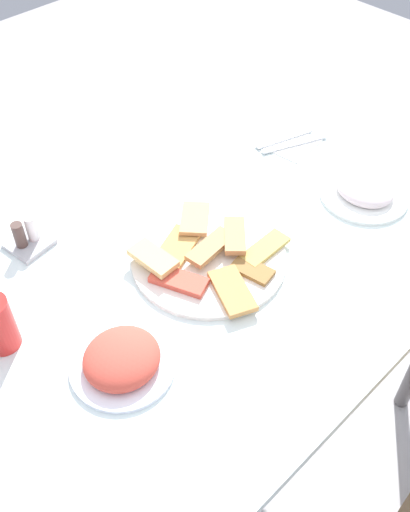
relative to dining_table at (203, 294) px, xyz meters
The scene contains 9 objects.
ground_plane 0.69m from the dining_table, ahead, with size 6.00×6.00×0.00m, color #B0ACAD.
dining_table is the anchor object (origin of this frame).
pide_platter 0.10m from the dining_table, 160.12° to the right, with size 0.35×0.35×0.04m.
salad_plate_greens 0.48m from the dining_table, 167.26° to the left, with size 0.22×0.22×0.05m.
salad_plate_rice 0.31m from the dining_table, 14.45° to the left, with size 0.20×0.20×0.06m.
paper_napkin 0.53m from the dining_table, 161.05° to the right, with size 0.13×0.13×0.00m, color white.
fork 0.54m from the dining_table, 159.21° to the right, with size 0.18×0.02×0.01m, color silver.
spoon 0.53m from the dining_table, 162.93° to the right, with size 0.19×0.02×0.01m, color silver.
condiment_caddy 0.42m from the dining_table, 55.04° to the right, with size 0.10×0.10×0.07m.
Camera 1 is at (0.60, 0.62, 1.72)m, focal length 41.19 mm.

